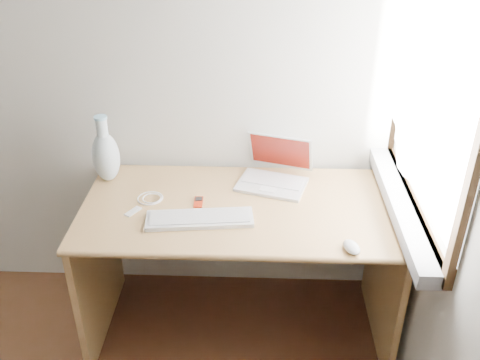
{
  "coord_description": "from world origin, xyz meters",
  "views": [
    {
      "loc": [
        1.11,
        -0.55,
        1.97
      ],
      "look_at": [
        1.03,
        1.35,
        0.86
      ],
      "focal_mm": 40.0,
      "sensor_mm": 36.0,
      "label": 1
    }
  ],
  "objects_px": {
    "desk": "(240,233)",
    "vase": "(106,155)",
    "laptop": "(272,173)",
    "external_keyboard": "(200,219)"
  },
  "relations": [
    {
      "from": "desk",
      "to": "vase",
      "type": "distance_m",
      "value": 0.71
    },
    {
      "from": "laptop",
      "to": "external_keyboard",
      "type": "bearing_deg",
      "value": -115.22
    },
    {
      "from": "laptop",
      "to": "vase",
      "type": "distance_m",
      "value": 0.76
    },
    {
      "from": "desk",
      "to": "external_keyboard",
      "type": "height_order",
      "value": "external_keyboard"
    },
    {
      "from": "desk",
      "to": "laptop",
      "type": "distance_m",
      "value": 0.32
    },
    {
      "from": "external_keyboard",
      "to": "vase",
      "type": "height_order",
      "value": "vase"
    },
    {
      "from": "external_keyboard",
      "to": "laptop",
      "type": "bearing_deg",
      "value": 41.86
    },
    {
      "from": "laptop",
      "to": "vase",
      "type": "relative_size",
      "value": 1.09
    },
    {
      "from": "desk",
      "to": "vase",
      "type": "relative_size",
      "value": 4.26
    },
    {
      "from": "laptop",
      "to": "external_keyboard",
      "type": "xyz_separation_m",
      "value": [
        -0.3,
        -0.33,
        -0.04
      ]
    }
  ]
}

